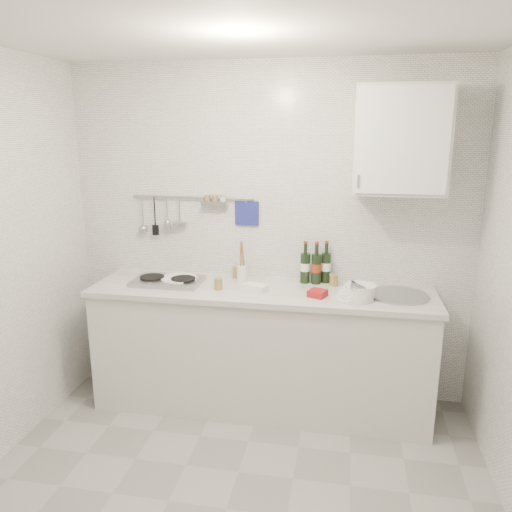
{
  "coord_description": "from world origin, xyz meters",
  "views": [
    {
      "loc": [
        0.58,
        -2.24,
        2.02
      ],
      "look_at": [
        -0.0,
        0.9,
        1.21
      ],
      "focal_mm": 35.0,
      "sensor_mm": 36.0,
      "label": 1
    }
  ],
  "objects": [
    {
      "name": "floor",
      "position": [
        0.0,
        0.0,
        0.0
      ],
      "size": [
        3.0,
        3.0,
        0.0
      ],
      "primitive_type": "plane",
      "color": "slate",
      "rests_on": "ground"
    },
    {
      "name": "ceiling",
      "position": [
        0.0,
        0.0,
        2.5
      ],
      "size": [
        3.0,
        3.0,
        0.0
      ],
      "primitive_type": "plane",
      "rotation": [
        3.14,
        0.0,
        0.0
      ],
      "color": "silver",
      "rests_on": "back_wall"
    },
    {
      "name": "back_wall",
      "position": [
        0.0,
        1.4,
        1.25
      ],
      "size": [
        3.0,
        0.02,
        2.5
      ],
      "primitive_type": "cube",
      "color": "silver",
      "rests_on": "floor"
    },
    {
      "name": "counter",
      "position": [
        0.01,
        1.1,
        0.43
      ],
      "size": [
        2.44,
        0.64,
        0.96
      ],
      "color": "beige",
      "rests_on": "floor"
    },
    {
      "name": "wall_rail",
      "position": [
        -0.6,
        1.37,
        1.43
      ],
      "size": [
        0.98,
        0.09,
        0.34
      ],
      "color": "#93969B",
      "rests_on": "back_wall"
    },
    {
      "name": "wall_cabinet",
      "position": [
        0.9,
        1.22,
        1.95
      ],
      "size": [
        0.6,
        0.38,
        0.7
      ],
      "color": "beige",
      "rests_on": "back_wall"
    },
    {
      "name": "plate_stack_hob",
      "position": [
        -0.63,
        1.13,
        0.94
      ],
      "size": [
        0.29,
        0.28,
        0.04
      ],
      "rotation": [
        0.0,
        0.0,
        -0.02
      ],
      "color": "#5360BD",
      "rests_on": "counter"
    },
    {
      "name": "plate_stack_sink",
      "position": [
        0.67,
        1.0,
        0.97
      ],
      "size": [
        0.27,
        0.25,
        0.1
      ],
      "rotation": [
        0.0,
        0.0,
        0.26
      ],
      "color": "white",
      "rests_on": "counter"
    },
    {
      "name": "wine_bottles",
      "position": [
        0.37,
        1.31,
        1.07
      ],
      "size": [
        0.22,
        0.12,
        0.31
      ],
      "rotation": [
        0.0,
        0.0,
        0.24
      ],
      "color": "black",
      "rests_on": "counter"
    },
    {
      "name": "butter_dish",
      "position": [
        -0.03,
        1.02,
        0.95
      ],
      "size": [
        0.19,
        0.14,
        0.05
      ],
      "primitive_type": "cube",
      "rotation": [
        0.0,
        0.0,
        -0.35
      ],
      "color": "white",
      "rests_on": "counter"
    },
    {
      "name": "strawberry_punnet",
      "position": [
        0.41,
        0.99,
        0.94
      ],
      "size": [
        0.14,
        0.14,
        0.05
      ],
      "primitive_type": "cube",
      "rotation": [
        0.0,
        0.0,
        -0.4
      ],
      "color": "#B11B13",
      "rests_on": "counter"
    },
    {
      "name": "utensil_crock",
      "position": [
        -0.18,
        1.26,
        0.99
      ],
      "size": [
        0.07,
        0.07,
        0.31
      ],
      "rotation": [
        0.0,
        0.0,
        -0.24
      ],
      "color": "white",
      "rests_on": "counter"
    },
    {
      "name": "jar_a",
      "position": [
        -0.23,
        1.32,
        0.97
      ],
      "size": [
        0.06,
        0.06,
        0.09
      ],
      "rotation": [
        0.0,
        0.0,
        -0.1
      ],
      "color": "olive",
      "rests_on": "counter"
    },
    {
      "name": "jar_b",
      "position": [
        0.4,
        1.35,
        0.97
      ],
      "size": [
        0.07,
        0.07,
        0.1
      ],
      "rotation": [
        0.0,
        0.0,
        0.02
      ],
      "color": "olive",
      "rests_on": "counter"
    },
    {
      "name": "jar_c",
      "position": [
        0.51,
        1.26,
        0.96
      ],
      "size": [
        0.07,
        0.07,
        0.09
      ],
      "rotation": [
        0.0,
        0.0,
        0.4
      ],
      "color": "olive",
      "rests_on": "counter"
    },
    {
      "name": "jar_d",
      "position": [
        -0.29,
        1.01,
        0.96
      ],
      "size": [
        0.06,
        0.06,
        0.09
      ],
      "rotation": [
        0.0,
        0.0,
        -0.07
      ],
      "color": "olive",
      "rests_on": "counter"
    }
  ]
}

